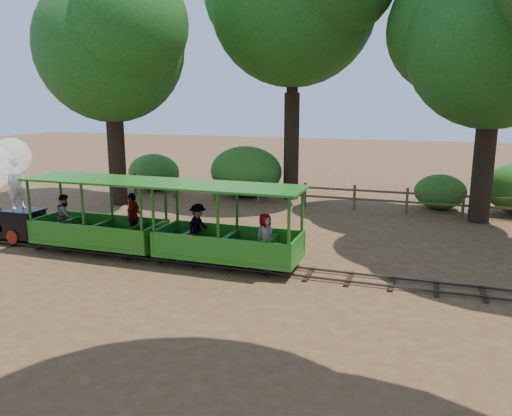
% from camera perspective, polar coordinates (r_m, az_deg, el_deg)
% --- Properties ---
extents(ground, '(90.00, 90.00, 0.00)m').
position_cam_1_polar(ground, '(12.83, 1.65, -7.22)').
color(ground, brown).
rests_on(ground, ground).
extents(track, '(22.00, 1.00, 0.10)m').
position_cam_1_polar(track, '(12.81, 1.66, -6.93)').
color(track, '#3F3D3A').
rests_on(track, ground).
extents(carriage_front, '(3.94, 1.61, 2.05)m').
position_cam_1_polar(carriage_front, '(14.88, -17.51, -1.66)').
color(carriage_front, '#25791A').
rests_on(carriage_front, track).
extents(carriage_rear, '(3.94, 1.61, 2.05)m').
position_cam_1_polar(carriage_rear, '(12.99, -3.43, -3.18)').
color(carriage_rear, '#25791A').
rests_on(carriage_rear, track).
extents(oak_nw, '(7.28, 6.41, 9.20)m').
position_cam_1_polar(oak_nw, '(21.51, -16.30, 17.93)').
color(oak_nw, '#2D2116').
rests_on(oak_nw, ground).
extents(oak_ne, '(7.34, 6.46, 9.14)m').
position_cam_1_polar(oak_ne, '(19.37, 25.65, 17.68)').
color(oak_ne, '#2D2116').
rests_on(oak_ne, ground).
extents(fence, '(18.10, 0.10, 1.00)m').
position_cam_1_polar(fence, '(20.23, 8.38, 1.58)').
color(fence, brown).
rests_on(fence, ground).
extents(shrub_west, '(2.55, 1.96, 1.77)m').
position_cam_1_polar(shrub_west, '(24.45, -11.59, 4.02)').
color(shrub_west, '#2D6B1E').
rests_on(shrub_west, ground).
extents(shrub_mid_w, '(3.28, 2.52, 2.27)m').
position_cam_1_polar(shrub_mid_w, '(22.43, -1.16, 4.19)').
color(shrub_mid_w, '#2D6B1E').
rests_on(shrub_mid_w, ground).
extents(shrub_mid_e, '(2.02, 1.55, 1.40)m').
position_cam_1_polar(shrub_mid_e, '(21.18, 20.30, 1.75)').
color(shrub_mid_e, '#2D6B1E').
rests_on(shrub_mid_e, ground).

